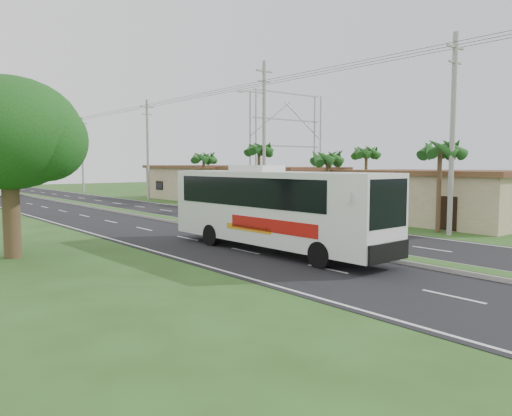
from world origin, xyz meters
TOP-DOWN VIEW (x-y plane):
  - ground at (0.00, 0.00)m, footprint 180.00×180.00m
  - road_asphalt at (0.00, 20.00)m, footprint 14.00×160.00m
  - median_strip at (0.00, 20.00)m, footprint 1.20×160.00m
  - lane_edge_left at (-6.70, 20.00)m, footprint 0.12×160.00m
  - lane_edge_right at (6.70, 20.00)m, footprint 0.12×160.00m
  - shop_near at (14.00, 6.00)m, footprint 8.60×12.60m
  - shop_mid at (14.00, 22.00)m, footprint 7.60×10.60m
  - shop_far at (14.00, 36.00)m, footprint 8.60×11.60m
  - palm_verge_a at (9.00, 3.00)m, footprint 2.40×2.40m
  - palm_verge_b at (9.40, 12.00)m, footprint 2.40×2.40m
  - palm_verge_c at (8.80, 19.00)m, footprint 2.40×2.40m
  - palm_verge_d at (9.30, 28.00)m, footprint 2.40×2.40m
  - palm_behind_shop at (17.50, 15.00)m, footprint 2.40×2.40m
  - shade_tree at (-12.11, 10.02)m, footprint 6.30×6.00m
  - utility_pole_a at (8.50, 2.00)m, footprint 1.60×0.28m
  - utility_pole_b at (8.47, 18.00)m, footprint 3.20×0.28m
  - utility_pole_c at (8.50, 38.00)m, footprint 1.60×0.28m
  - utility_pole_d at (8.50, 58.00)m, footprint 1.60×0.28m
  - billboard_lattice at (22.00, 30.00)m, footprint 10.18×1.18m
  - coach_bus_main at (-2.57, 4.18)m, footprint 2.85×12.04m
  - motorcyclist at (-2.00, 3.75)m, footprint 1.62×0.79m

SIDE VIEW (x-z plane):
  - ground at x=0.00m, z-range 0.00..0.00m
  - lane_edge_left at x=-6.70m, z-range 0.00..0.00m
  - lane_edge_right at x=6.70m, z-range 0.00..0.00m
  - road_asphalt at x=0.00m, z-range 0.00..0.02m
  - median_strip at x=0.00m, z-range 0.01..0.20m
  - motorcyclist at x=-2.00m, z-range -0.27..2.14m
  - shop_near at x=14.00m, z-range 0.02..3.54m
  - shop_mid at x=14.00m, z-range 0.02..3.69m
  - shop_far at x=14.00m, z-range 0.02..3.84m
  - coach_bus_main at x=-2.57m, z-range 0.19..4.06m
  - palm_verge_b at x=9.40m, z-range 1.83..6.88m
  - palm_verge_d at x=9.30m, z-range 1.92..7.17m
  - palm_verge_a at x=9.00m, z-range 2.02..7.47m
  - palm_behind_shop at x=17.50m, z-range 2.11..7.76m
  - shade_tree at x=-12.11m, z-range 1.26..8.80m
  - palm_verge_c at x=8.80m, z-range 2.20..8.05m
  - utility_pole_d at x=8.50m, z-range 0.17..10.67m
  - utility_pole_a at x=8.50m, z-range 0.17..11.17m
  - utility_pole_c at x=8.50m, z-range 0.17..11.17m
  - utility_pole_b at x=8.47m, z-range 0.26..12.26m
  - billboard_lattice at x=22.00m, z-range 0.79..12.86m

